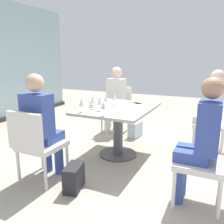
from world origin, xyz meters
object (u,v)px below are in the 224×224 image
(chair_front_left, at_px, (212,158))
(person_far_right, at_px, (115,97))
(wine_glass_0, at_px, (106,98))
(wine_glass_4, at_px, (93,100))
(wine_glass_3, at_px, (103,105))
(wine_glass_5, at_px, (100,101))
(handbag_1, at_px, (135,129))
(wine_glass_2, at_px, (115,97))
(chair_far_left, at_px, (36,142))
(dining_table_main, at_px, (118,119))
(handbag_0, at_px, (74,177))
(wine_glass_1, at_px, (82,102))
(person_front_left, at_px, (201,136))
(cell_phone_on_table, at_px, (137,103))
(person_far_left, at_px, (41,122))
(coffee_cup, at_px, (91,104))
(person_front_right, at_px, (210,107))
(chair_front_right, at_px, (217,121))
(chair_far_right, at_px, (117,106))

(chair_front_left, distance_m, person_far_right, 2.56)
(wine_glass_0, bearing_deg, wine_glass_4, 147.17)
(chair_front_left, bearing_deg, wine_glass_3, 80.79)
(wine_glass_5, relative_size, handbag_1, 0.62)
(wine_glass_2, bearing_deg, person_far_right, 24.03)
(chair_far_left, bearing_deg, dining_table_main, -24.54)
(chair_far_left, distance_m, handbag_0, 0.59)
(wine_glass_1, distance_m, wine_glass_5, 0.24)
(person_front_left, bearing_deg, handbag_1, 36.99)
(wine_glass_3, height_order, cell_phone_on_table, wine_glass_3)
(person_far_left, height_order, wine_glass_4, person_far_left)
(person_front_left, relative_size, wine_glass_2, 6.81)
(handbag_0, bearing_deg, chair_front_left, -91.17)
(chair_front_left, xyz_separation_m, coffee_cup, (0.61, 1.67, 0.28))
(person_far_left, height_order, coffee_cup, person_far_left)
(chair_far_left, height_order, person_front_right, person_front_right)
(wine_glass_2, bearing_deg, wine_glass_1, 161.53)
(dining_table_main, distance_m, wine_glass_5, 0.47)
(chair_front_right, xyz_separation_m, person_front_left, (-1.52, 0.11, 0.20))
(person_front_right, height_order, wine_glass_4, person_front_right)
(chair_front_right, bearing_deg, handbag_1, 84.20)
(chair_far_left, height_order, coffee_cup, chair_far_left)
(person_front_left, xyz_separation_m, coffee_cup, (0.61, 1.56, 0.08))
(person_far_right, bearing_deg, wine_glass_3, -160.30)
(cell_phone_on_table, bearing_deg, person_front_right, -36.38)
(chair_far_right, bearing_deg, wine_glass_5, -164.99)
(wine_glass_0, bearing_deg, chair_front_right, -60.06)
(person_front_left, relative_size, handbag_0, 4.20)
(person_front_left, distance_m, wine_glass_3, 1.18)
(coffee_cup, bearing_deg, wine_glass_3, -134.98)
(wine_glass_0, distance_m, wine_glass_3, 0.51)
(person_far_right, bearing_deg, handbag_1, -105.29)
(person_far_left, relative_size, person_front_left, 1.00)
(chair_far_right, height_order, wine_glass_4, wine_glass_4)
(wine_glass_0, bearing_deg, coffee_cup, 107.64)
(wine_glass_0, bearing_deg, person_far_left, 158.89)
(chair_far_left, height_order, wine_glass_1, wine_glass_1)
(person_far_left, relative_size, cell_phone_on_table, 8.75)
(person_front_right, relative_size, wine_glass_2, 6.81)
(dining_table_main, relative_size, person_front_left, 0.98)
(wine_glass_1, xyz_separation_m, wine_glass_4, (0.24, -0.03, 0.00))
(wine_glass_0, height_order, wine_glass_1, same)
(wine_glass_5, xyz_separation_m, coffee_cup, (0.18, 0.23, -0.09))
(handbag_0, bearing_deg, wine_glass_5, -9.07)
(wine_glass_5, bearing_deg, chair_far_right, 15.01)
(wine_glass_5, distance_m, handbag_0, 1.05)
(chair_front_left, relative_size, wine_glass_5, 4.70)
(chair_far_right, xyz_separation_m, wine_glass_5, (-1.46, -0.39, 0.37))
(person_far_right, bearing_deg, cell_phone_on_table, -132.89)
(person_far_left, bearing_deg, handbag_0, -97.62)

